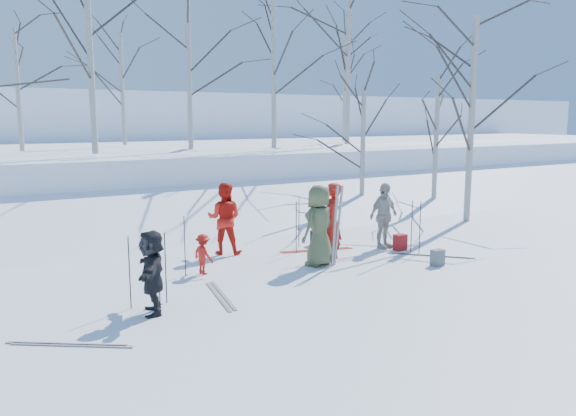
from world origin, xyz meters
TOP-DOWN VIEW (x-y plane):
  - ground at (0.00, 0.00)m, footprint 120.00×120.00m
  - snow_ramp at (0.00, 7.00)m, footprint 70.00×9.49m
  - snow_plateau at (0.00, 17.00)m, footprint 70.00×18.00m
  - far_hill at (0.00, 38.00)m, footprint 90.00×30.00m
  - skier_olive_center at (0.41, 0.78)m, footprint 1.07×0.85m
  - skier_red_north at (0.95, 1.04)m, footprint 0.83×0.76m
  - skier_redor_behind at (-0.97, 3.00)m, footprint 1.12×1.08m
  - skier_red_seated at (-2.19, 1.50)m, footprint 0.49×0.65m
  - skier_cream_east at (2.88, 1.36)m, footprint 1.08×0.59m
  - skier_grey_west at (-3.95, -0.38)m, footprint 0.85×1.46m
  - dog at (1.48, 1.93)m, footprint 0.65×0.58m
  - upright_ski_left at (0.64, 0.48)m, footprint 0.10×0.17m
  - upright_ski_right at (0.77, 0.52)m, footprint 0.13×0.23m
  - ski_pair_a at (1.21, 2.04)m, footprint 1.15×2.00m
  - ski_pair_b at (-5.51, -1.11)m, footprint 2.00×2.09m
  - ski_pair_c at (3.34, -0.00)m, footprint 2.09×2.10m
  - ski_pair_d at (-2.54, -0.13)m, footprint 0.92×1.98m
  - ski_pole_a at (3.22, 0.66)m, footprint 0.02×0.02m
  - ski_pole_b at (0.62, 2.11)m, footprint 0.02×0.02m
  - ski_pole_c at (-2.59, 1.58)m, footprint 0.02×0.02m
  - ski_pole_d at (-3.56, 0.03)m, footprint 0.02×0.02m
  - ski_pole_e at (-3.87, -0.51)m, footprint 0.02×0.02m
  - ski_pole_f at (1.01, 2.60)m, footprint 0.02×0.02m
  - ski_pole_g at (-4.22, 0.06)m, footprint 0.02×0.02m
  - ski_pole_h at (3.26, 0.41)m, footprint 0.02×0.02m
  - backpack_red at (3.09, 0.93)m, footprint 0.32×0.22m
  - backpack_grey at (2.77, -0.69)m, footprint 0.30×0.20m
  - backpack_dark at (1.60, 2.57)m, footprint 0.34×0.24m
  - birch_plateau_a at (4.75, 10.37)m, footprint 4.90×4.90m
  - birch_plateau_b at (1.53, 11.43)m, footprint 4.76×4.76m
  - birch_plateau_c at (-2.41, 10.37)m, footprint 5.59×5.59m
  - birch_plateau_e at (0.28, 16.42)m, footprint 4.09×4.09m
  - birch_plateau_g at (9.49, 11.64)m, footprint 6.56×6.56m
  - birch_plateau_h at (-4.38, 13.44)m, footprint 3.71×3.71m
  - birch_plateau_i at (11.73, 14.84)m, footprint 4.62×4.62m
  - birch_edge_b at (7.91, 2.93)m, footprint 5.26×5.26m
  - birch_edge_c at (8.93, 5.42)m, footprint 4.11×4.11m
  - birch_edge_e at (6.07, 6.22)m, footprint 3.79×3.79m

SIDE VIEW (x-z plane):
  - ground at x=0.00m, z-range 0.00..0.00m
  - ski_pair_a at x=1.21m, z-range 0.00..0.02m
  - ski_pair_b at x=-5.51m, z-range 0.00..0.02m
  - ski_pair_c at x=3.34m, z-range 0.00..0.02m
  - ski_pair_d at x=-2.54m, z-range 0.00..0.02m
  - snow_ramp at x=0.00m, z-range -1.91..2.21m
  - backpack_grey at x=2.77m, z-range 0.00..0.38m
  - backpack_dark at x=1.60m, z-range 0.00..0.40m
  - backpack_red at x=3.09m, z-range 0.00..0.42m
  - dog at x=1.48m, z-range 0.00..0.51m
  - skier_red_seated at x=-2.19m, z-range 0.00..0.90m
  - ski_pole_a at x=3.22m, z-range 0.00..1.34m
  - ski_pole_b at x=0.62m, z-range 0.00..1.34m
  - ski_pole_c at x=-2.59m, z-range 0.00..1.34m
  - ski_pole_d at x=-3.56m, z-range 0.00..1.34m
  - ski_pole_e at x=-3.87m, z-range 0.00..1.34m
  - ski_pole_f at x=1.01m, z-range 0.00..1.34m
  - ski_pole_g at x=-4.22m, z-range 0.00..1.34m
  - ski_pole_h at x=3.26m, z-range 0.00..1.34m
  - skier_grey_west at x=-3.95m, z-range 0.00..1.50m
  - skier_cream_east at x=2.88m, z-range 0.00..1.74m
  - skier_redor_behind at x=-0.97m, z-range 0.00..1.82m
  - skier_red_north at x=0.95m, z-range 0.00..1.89m
  - upright_ski_left at x=0.64m, z-range 0.00..1.90m
  - upright_ski_right at x=0.77m, z-range 0.00..1.90m
  - skier_olive_center at x=0.41m, z-range 0.00..1.90m
  - snow_plateau at x=0.00m, z-range -0.10..2.10m
  - far_hill at x=0.00m, z-range -1.00..5.00m
  - birch_edge_e at x=6.07m, z-range 0.00..4.55m
  - birch_edge_c at x=8.93m, z-range 0.00..5.02m
  - birch_edge_b at x=7.91m, z-range 0.00..6.66m
  - birch_plateau_h at x=-4.38m, z-range 2.20..6.64m
  - birch_plateau_e at x=0.28m, z-range 2.20..7.19m
  - birch_plateau_i at x=11.73m, z-range 2.20..7.94m
  - birch_plateau_b at x=1.53m, z-range 2.20..8.14m
  - birch_plateau_a at x=4.75m, z-range 2.20..8.34m
  - birch_plateau_c at x=-2.41m, z-range 2.20..9.32m
  - birch_plateau_g at x=9.49m, z-range 2.20..10.71m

